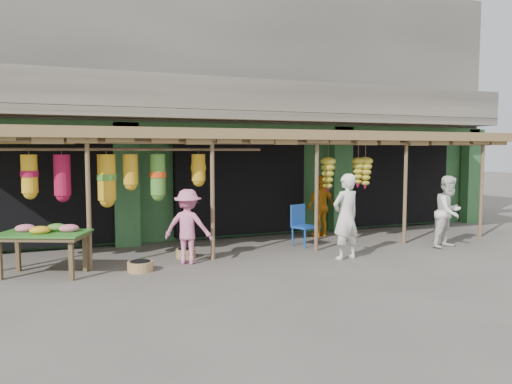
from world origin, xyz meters
name	(u,v)px	position (x,y,z in m)	size (l,w,h in m)	color
ground	(273,252)	(0.00, 0.00, 0.00)	(80.00, 80.00, 0.00)	#514C47
building	(211,117)	(0.00, 4.87, 3.37)	(16.40, 6.80, 7.00)	gray
awning	(254,140)	(-0.17, 0.80, 2.57)	(14.00, 2.70, 2.79)	brown
flower_table	(44,235)	(-4.80, -0.35, 0.77)	(1.82, 1.48, 0.95)	brown
blue_chair	(302,223)	(0.97, 0.47, 0.56)	(0.62, 0.62, 1.01)	#164493
basket_mid	(140,266)	(-3.11, -0.69, 0.10)	(0.50, 0.50, 0.19)	olive
basket_right	(186,253)	(-2.00, 0.18, 0.10)	(0.43, 0.43, 0.19)	#9F794A
person_front	(346,216)	(1.17, -1.20, 0.92)	(0.67, 0.44, 1.84)	white
person_right	(449,212)	(4.15, -1.02, 0.86)	(0.84, 0.65, 1.73)	white
person_vendor	(321,206)	(2.04, 1.46, 0.84)	(0.98, 0.41, 1.67)	orange
person_shopper	(188,226)	(-2.08, -0.37, 0.77)	(0.99, 0.57, 1.54)	pink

